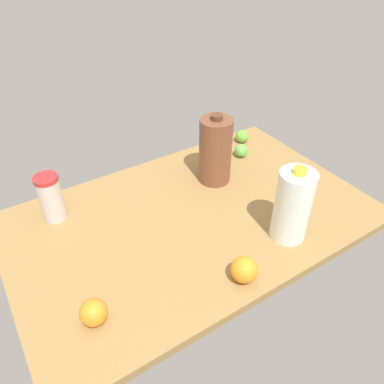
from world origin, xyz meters
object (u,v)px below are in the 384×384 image
object	(u,v)px
chocolate_milk_jug	(215,151)
orange_beside_bowl	(94,312)
orange_loose	(244,270)
lime_by_jug	(242,136)
milk_jug	(292,206)
tumbler_cup	(51,198)
lime_far_back	(241,151)

from	to	relation	value
chocolate_milk_jug	orange_beside_bowl	distance (cm)	70.88
orange_loose	orange_beside_bowl	bearing A→B (deg)	166.41
lime_by_jug	orange_beside_bowl	distance (cm)	101.77
chocolate_milk_jug	orange_beside_bowl	xyz separation A→B (cm)	(-61.32, -34.37, -9.14)
milk_jug	chocolate_milk_jug	size ratio (longest dim) A/B	0.95
chocolate_milk_jug	lime_by_jug	bearing A→B (deg)	31.78
tumbler_cup	orange_loose	world-z (taller)	tumbler_cup
chocolate_milk_jug	lime_by_jug	xyz separation A→B (cm)	(26.77, 16.59, -9.86)
lime_far_back	orange_beside_bowl	size ratio (longest dim) A/B	0.76
milk_jug	lime_far_back	bearing A→B (deg)	69.02
chocolate_milk_jug	orange_loose	xyz separation A→B (cm)	(-21.33, -44.03, -8.85)
milk_jug	lime_by_jug	bearing A→B (deg)	65.13
orange_beside_bowl	lime_by_jug	bearing A→B (deg)	30.05
milk_jug	chocolate_milk_jug	xyz separation A→B (cm)	(-1.66, 37.59, 0.71)
milk_jug	orange_loose	bearing A→B (deg)	-164.35
milk_jug	lime_far_back	xyz separation A→B (cm)	(17.24, 44.97, -9.28)
orange_beside_bowl	tumbler_cup	bearing A→B (deg)	85.55
tumbler_cup	lime_far_back	bearing A→B (deg)	-2.48
lime_far_back	orange_beside_bowl	distance (cm)	90.44
lime_by_jug	orange_loose	xyz separation A→B (cm)	(-48.10, -60.62, 1.01)
tumbler_cup	lime_by_jug	size ratio (longest dim) A/B	2.95
orange_beside_bowl	milk_jug	bearing A→B (deg)	-2.93
lime_by_jug	orange_loose	distance (cm)	77.39
milk_jug	orange_loose	distance (cm)	25.23
milk_jug	lime_far_back	size ratio (longest dim) A/B	4.72
lime_by_jug	lime_far_back	world-z (taller)	lime_by_jug
tumbler_cup	chocolate_milk_jug	bearing A→B (deg)	-10.48
orange_loose	chocolate_milk_jug	bearing A→B (deg)	64.15
orange_beside_bowl	orange_loose	bearing A→B (deg)	-13.59
tumbler_cup	lime_by_jug	world-z (taller)	tumbler_cup
milk_jug	lime_by_jug	xyz separation A→B (cm)	(25.11, 54.18, -9.15)
orange_loose	orange_beside_bowl	distance (cm)	41.14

